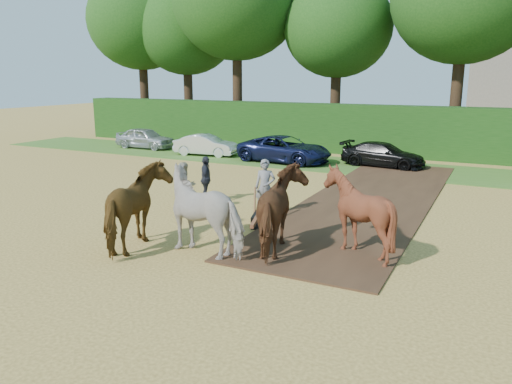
{
  "coord_description": "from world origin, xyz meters",
  "views": [
    {
      "loc": [
        5.89,
        -11.81,
        4.74
      ],
      "look_at": [
        -0.46,
        0.93,
        1.4
      ],
      "focal_mm": 35.0,
      "sensor_mm": 36.0,
      "label": 1
    }
  ],
  "objects_px": {
    "spectator_near": "(185,187)",
    "plough_team": "(247,210)",
    "spectator_far": "(206,179)",
    "parked_cars": "(381,155)"
  },
  "relations": [
    {
      "from": "spectator_near",
      "to": "spectator_far",
      "type": "bearing_deg",
      "value": 24.43
    },
    {
      "from": "spectator_near",
      "to": "spectator_far",
      "type": "relative_size",
      "value": 1.01
    },
    {
      "from": "spectator_far",
      "to": "parked_cars",
      "type": "height_order",
      "value": "spectator_far"
    },
    {
      "from": "spectator_near",
      "to": "plough_team",
      "type": "distance_m",
      "value": 4.6
    },
    {
      "from": "plough_team",
      "to": "parked_cars",
      "type": "xyz_separation_m",
      "value": [
        0.48,
        14.07,
        -0.46
      ]
    },
    {
      "from": "spectator_far",
      "to": "plough_team",
      "type": "relative_size",
      "value": 0.23
    },
    {
      "from": "parked_cars",
      "to": "plough_team",
      "type": "bearing_deg",
      "value": -91.94
    },
    {
      "from": "spectator_near",
      "to": "plough_team",
      "type": "xyz_separation_m",
      "value": [
        3.81,
        -2.57,
        0.27
      ]
    },
    {
      "from": "plough_team",
      "to": "spectator_near",
      "type": "bearing_deg",
      "value": 146.02
    },
    {
      "from": "spectator_far",
      "to": "parked_cars",
      "type": "distance_m",
      "value": 10.88
    }
  ]
}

